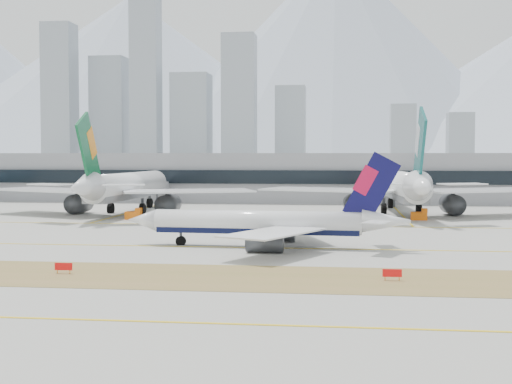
# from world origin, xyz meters

# --- Properties ---
(ground) EXTENTS (3000.00, 3000.00, 0.00)m
(ground) POSITION_xyz_m (0.00, 0.00, 0.00)
(ground) COLOR #9B9991
(ground) RESTS_ON ground
(apron_markings) EXTENTS (360.00, 122.22, 0.06)m
(apron_markings) POSITION_xyz_m (0.00, -53.95, 0.02)
(apron_markings) COLOR olive
(apron_markings) RESTS_ON ground
(taxiing_airliner) EXTENTS (45.20, 39.21, 15.18)m
(taxiing_airliner) POSITION_xyz_m (5.69, -3.92, 3.66)
(taxiing_airliner) COLOR white
(taxiing_airliner) RESTS_ON ground
(widebody_eva) EXTENTS (67.08, 65.49, 23.91)m
(widebody_eva) POSITION_xyz_m (-35.79, 54.90, 6.36)
(widebody_eva) COLOR white
(widebody_eva) RESTS_ON ground
(widebody_cathay) EXTENTS (69.49, 68.09, 24.81)m
(widebody_cathay) POSITION_xyz_m (31.72, 60.94, 6.60)
(widebody_cathay) COLOR white
(widebody_cathay) RESTS_ON ground
(terminal) EXTENTS (280.00, 43.10, 15.00)m
(terminal) POSITION_xyz_m (0.00, 114.84, 7.50)
(terminal) COLOR gray
(terminal) RESTS_ON ground
(hold_sign_left) EXTENTS (2.20, 0.15, 1.35)m
(hold_sign_left) POSITION_xyz_m (-16.31, -32.00, 0.88)
(hold_sign_left) COLOR red
(hold_sign_left) RESTS_ON ground
(hold_sign_right) EXTENTS (2.20, 0.15, 1.35)m
(hold_sign_right) POSITION_xyz_m (23.11, -32.00, 0.88)
(hold_sign_right) COLOR red
(hold_sign_right) RESTS_ON ground
(gse_b) EXTENTS (3.55, 2.00, 2.60)m
(gse_b) POSITION_xyz_m (-28.93, 39.71, 1.05)
(gse_b) COLOR orange
(gse_b) RESTS_ON ground
(gse_c) EXTENTS (3.55, 2.00, 2.60)m
(gse_c) POSITION_xyz_m (34.40, 46.21, 1.05)
(gse_c) COLOR orange
(gse_c) RESTS_ON ground
(city_skyline) EXTENTS (342.00, 49.80, 140.00)m
(city_skyline) POSITION_xyz_m (-106.76, 453.42, 49.80)
(city_skyline) COLOR #8D97A1
(city_skyline) RESTS_ON ground
(mountain_ridge) EXTENTS (2830.00, 1120.00, 470.00)m
(mountain_ridge) POSITION_xyz_m (33.00, 1404.14, 181.85)
(mountain_ridge) COLOR #9EA8B7
(mountain_ridge) RESTS_ON ground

